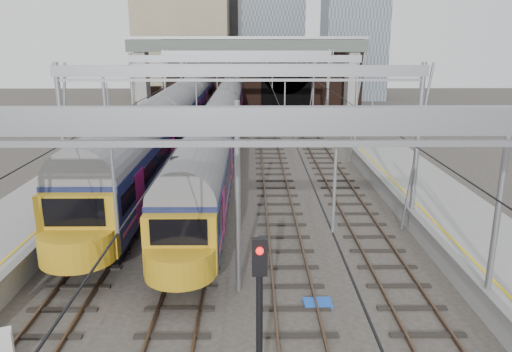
{
  "coord_description": "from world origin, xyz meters",
  "views": [
    {
      "loc": [
        0.49,
        -14.66,
        8.99
      ],
      "look_at": [
        0.71,
        9.22,
        2.4
      ],
      "focal_mm": 35.0,
      "sensor_mm": 36.0,
      "label": 1
    }
  ],
  "objects_px": {
    "signal_near_left": "(176,197)",
    "signal_near_centre": "(259,308)",
    "train_main": "(225,111)",
    "train_second": "(177,114)",
    "relay_cabinet": "(3,349)"
  },
  "relations": [
    {
      "from": "signal_near_left",
      "to": "signal_near_centre",
      "type": "bearing_deg",
      "value": -72.96
    },
    {
      "from": "signal_near_left",
      "to": "relay_cabinet",
      "type": "bearing_deg",
      "value": -124.47
    },
    {
      "from": "train_second",
      "to": "relay_cabinet",
      "type": "bearing_deg",
      "value": -91.0
    },
    {
      "from": "signal_near_left",
      "to": "relay_cabinet",
      "type": "xyz_separation_m",
      "value": [
        -4.04,
        -6.59,
        -2.37
      ]
    },
    {
      "from": "signal_near_left",
      "to": "signal_near_centre",
      "type": "xyz_separation_m",
      "value": [
        3.16,
        -8.7,
        0.11
      ]
    },
    {
      "from": "train_second",
      "to": "signal_near_left",
      "type": "distance_m",
      "value": 24.89
    },
    {
      "from": "train_main",
      "to": "train_second",
      "type": "relative_size",
      "value": 1.17
    },
    {
      "from": "train_main",
      "to": "signal_near_left",
      "type": "distance_m",
      "value": 27.8
    },
    {
      "from": "signal_near_centre",
      "to": "train_second",
      "type": "bearing_deg",
      "value": 98.43
    },
    {
      "from": "train_second",
      "to": "signal_near_centre",
      "type": "bearing_deg",
      "value": -78.7
    },
    {
      "from": "signal_near_left",
      "to": "signal_near_centre",
      "type": "relative_size",
      "value": 0.96
    },
    {
      "from": "train_second",
      "to": "relay_cabinet",
      "type": "relative_size",
      "value": 47.7
    },
    {
      "from": "signal_near_left",
      "to": "signal_near_centre",
      "type": "height_order",
      "value": "signal_near_centre"
    },
    {
      "from": "train_second",
      "to": "signal_near_left",
      "type": "relative_size",
      "value": 11.45
    },
    {
      "from": "train_main",
      "to": "train_second",
      "type": "distance_m",
      "value": 5.1
    }
  ]
}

